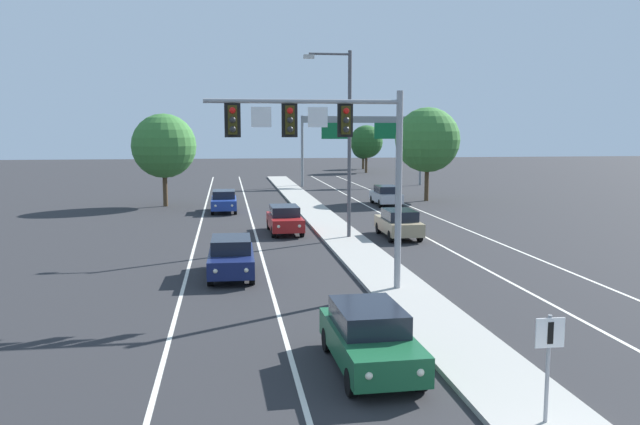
{
  "coord_description": "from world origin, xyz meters",
  "views": [
    {
      "loc": [
        -6.28,
        -8.36,
        5.94
      ],
      "look_at": [
        -3.2,
        12.78,
        3.2
      ],
      "focal_mm": 35.99,
      "sensor_mm": 36.0,
      "label": 1
    }
  ],
  "objects_px": {
    "median_sign_post": "(549,353)",
    "car_oncoming_green": "(369,337)",
    "highway_sign_gantry": "(363,128)",
    "tree_far_left_a": "(164,146)",
    "car_receding_tan": "(399,223)",
    "car_receding_silver": "(386,195)",
    "street_lamp_median": "(345,133)",
    "tree_far_right_a": "(366,142)",
    "tree_far_right_c": "(428,140)",
    "tree_far_right_b": "(363,147)",
    "car_oncoming_blue": "(224,201)",
    "car_oncoming_navy": "(231,256)",
    "overhead_signal_mast": "(332,143)",
    "car_oncoming_red": "(285,219)"
  },
  "relations": [
    {
      "from": "median_sign_post",
      "to": "car_oncoming_green",
      "type": "distance_m",
      "value": 4.71
    },
    {
      "from": "highway_sign_gantry",
      "to": "tree_far_left_a",
      "type": "height_order",
      "value": "highway_sign_gantry"
    },
    {
      "from": "car_receding_tan",
      "to": "car_receding_silver",
      "type": "xyz_separation_m",
      "value": [
        3.12,
        15.23,
        0.0
      ]
    },
    {
      "from": "street_lamp_median",
      "to": "car_receding_tan",
      "type": "relative_size",
      "value": 2.23
    },
    {
      "from": "median_sign_post",
      "to": "tree_far_right_a",
      "type": "height_order",
      "value": "tree_far_right_a"
    },
    {
      "from": "highway_sign_gantry",
      "to": "tree_far_right_c",
      "type": "xyz_separation_m",
      "value": [
        2.3,
        -15.39,
        -1.01
      ]
    },
    {
      "from": "highway_sign_gantry",
      "to": "tree_far_right_b",
      "type": "height_order",
      "value": "highway_sign_gantry"
    },
    {
      "from": "car_oncoming_green",
      "to": "tree_far_left_a",
      "type": "distance_m",
      "value": 37.5
    },
    {
      "from": "tree_far_right_c",
      "to": "tree_far_right_a",
      "type": "xyz_separation_m",
      "value": [
        2.78,
        36.49,
        -0.78
      ]
    },
    {
      "from": "car_oncoming_blue",
      "to": "car_receding_tan",
      "type": "relative_size",
      "value": 1.0
    },
    {
      "from": "median_sign_post",
      "to": "tree_far_right_b",
      "type": "relative_size",
      "value": 0.43
    },
    {
      "from": "car_oncoming_blue",
      "to": "car_receding_silver",
      "type": "bearing_deg",
      "value": 10.46
    },
    {
      "from": "car_oncoming_navy",
      "to": "highway_sign_gantry",
      "type": "xyz_separation_m",
      "value": [
        14.36,
        41.7,
        5.34
      ]
    },
    {
      "from": "car_oncoming_navy",
      "to": "tree_far_right_b",
      "type": "height_order",
      "value": "tree_far_right_b"
    },
    {
      "from": "car_oncoming_navy",
      "to": "tree_far_right_a",
      "type": "relative_size",
      "value": 0.67
    },
    {
      "from": "median_sign_post",
      "to": "overhead_signal_mast",
      "type": "bearing_deg",
      "value": 102.66
    },
    {
      "from": "median_sign_post",
      "to": "tree_far_left_a",
      "type": "xyz_separation_m",
      "value": [
        -11.04,
        40.1,
        3.15
      ]
    },
    {
      "from": "car_oncoming_green",
      "to": "car_oncoming_red",
      "type": "xyz_separation_m",
      "value": [
        -0.16,
        21.72,
        0.0
      ]
    },
    {
      "from": "car_receding_tan",
      "to": "tree_far_right_c",
      "type": "distance_m",
      "value": 19.93
    },
    {
      "from": "overhead_signal_mast",
      "to": "car_oncoming_navy",
      "type": "bearing_deg",
      "value": 135.94
    },
    {
      "from": "tree_far_right_a",
      "to": "tree_far_right_c",
      "type": "bearing_deg",
      "value": -94.36
    },
    {
      "from": "tree_far_right_a",
      "to": "car_receding_silver",
      "type": "bearing_deg",
      "value": -100.12
    },
    {
      "from": "car_receding_tan",
      "to": "tree_far_right_b",
      "type": "height_order",
      "value": "tree_far_right_b"
    },
    {
      "from": "car_oncoming_green",
      "to": "car_oncoming_red",
      "type": "relative_size",
      "value": 1.0
    },
    {
      "from": "tree_far_right_c",
      "to": "car_oncoming_navy",
      "type": "bearing_deg",
      "value": -122.34
    },
    {
      "from": "tree_far_left_a",
      "to": "car_oncoming_green",
      "type": "bearing_deg",
      "value": -77.18
    },
    {
      "from": "street_lamp_median",
      "to": "tree_far_right_c",
      "type": "relative_size",
      "value": 1.27
    },
    {
      "from": "tree_far_left_a",
      "to": "car_oncoming_red",
      "type": "bearing_deg",
      "value": -61.0
    },
    {
      "from": "car_oncoming_green",
      "to": "tree_far_left_a",
      "type": "xyz_separation_m",
      "value": [
        -8.27,
        36.36,
        3.92
      ]
    },
    {
      "from": "car_oncoming_navy",
      "to": "highway_sign_gantry",
      "type": "relative_size",
      "value": 0.34
    },
    {
      "from": "overhead_signal_mast",
      "to": "highway_sign_gantry",
      "type": "relative_size",
      "value": 0.54
    },
    {
      "from": "car_oncoming_navy",
      "to": "tree_far_right_b",
      "type": "bearing_deg",
      "value": 73.72
    },
    {
      "from": "car_oncoming_blue",
      "to": "tree_far_right_c",
      "type": "xyz_separation_m",
      "value": [
        17.02,
        5.14,
        4.33
      ]
    },
    {
      "from": "car_receding_silver",
      "to": "tree_far_right_a",
      "type": "bearing_deg",
      "value": 79.88
    },
    {
      "from": "street_lamp_median",
      "to": "car_oncoming_navy",
      "type": "relative_size",
      "value": 2.23
    },
    {
      "from": "car_oncoming_red",
      "to": "car_oncoming_blue",
      "type": "height_order",
      "value": "same"
    },
    {
      "from": "street_lamp_median",
      "to": "car_oncoming_blue",
      "type": "distance_m",
      "value": 15.44
    },
    {
      "from": "car_oncoming_blue",
      "to": "car_receding_tan",
      "type": "distance_m",
      "value": 16.11
    },
    {
      "from": "car_oncoming_red",
      "to": "tree_far_left_a",
      "type": "height_order",
      "value": "tree_far_left_a"
    },
    {
      "from": "car_oncoming_green",
      "to": "car_receding_tan",
      "type": "relative_size",
      "value": 1.0
    },
    {
      "from": "car_oncoming_blue",
      "to": "car_oncoming_navy",
      "type": "bearing_deg",
      "value": -89.03
    },
    {
      "from": "overhead_signal_mast",
      "to": "car_receding_tan",
      "type": "distance_m",
      "value": 13.91
    },
    {
      "from": "median_sign_post",
      "to": "tree_far_right_c",
      "type": "distance_m",
      "value": 42.44
    },
    {
      "from": "tree_far_right_b",
      "to": "car_receding_tan",
      "type": "bearing_deg",
      "value": -100.36
    },
    {
      "from": "median_sign_post",
      "to": "tree_far_right_b",
      "type": "distance_m",
      "value": 87.28
    },
    {
      "from": "car_oncoming_green",
      "to": "car_receding_tan",
      "type": "height_order",
      "value": "same"
    },
    {
      "from": "tree_far_left_a",
      "to": "tree_far_right_a",
      "type": "bearing_deg",
      "value": 56.85
    },
    {
      "from": "car_oncoming_navy",
      "to": "highway_sign_gantry",
      "type": "height_order",
      "value": "highway_sign_gantry"
    },
    {
      "from": "median_sign_post",
      "to": "car_oncoming_navy",
      "type": "xyz_separation_m",
      "value": [
        -6.1,
        14.63,
        -0.77
      ]
    },
    {
      "from": "overhead_signal_mast",
      "to": "car_oncoming_green",
      "type": "xyz_separation_m",
      "value": [
        -0.26,
        -7.42,
        -4.67
      ]
    }
  ]
}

